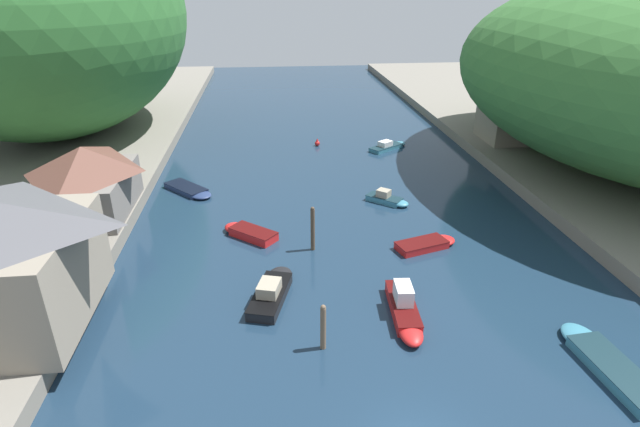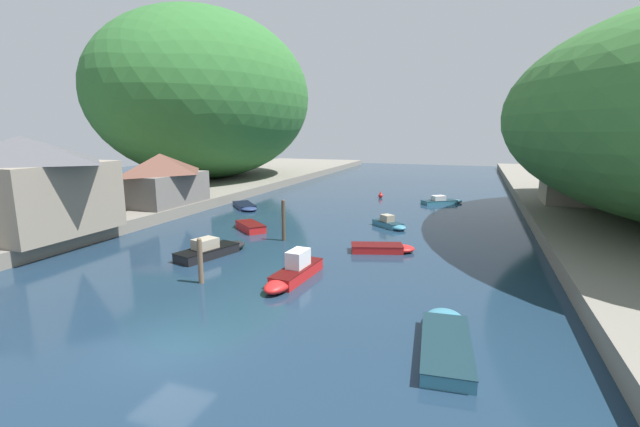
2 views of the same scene
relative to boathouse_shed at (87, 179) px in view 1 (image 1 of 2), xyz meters
name	(u,v)px [view 1 (image 1 of 2)]	position (x,y,z in m)	size (l,w,h in m)	color
water_surface	(328,176)	(18.28, 8.14, -3.60)	(130.00, 130.00, 0.00)	#192D42
left_bank	(26,182)	(-8.14, 8.14, -3.09)	(22.00, 120.00, 1.03)	slate
right_bank	(598,161)	(44.71, 8.14, -3.09)	(22.00, 120.00, 1.03)	slate
hillside_left	(44,15)	(-9.24, 22.61, 9.61)	(28.07, 39.30, 24.36)	#2D662D
boathouse_shed	(87,179)	(0.00, 0.00, 0.00)	(5.92, 8.78, 4.95)	slate
right_bank_cottage	(510,113)	(38.08, 14.29, 0.29)	(5.40, 6.01, 5.55)	gray
boat_yellow_tender	(273,290)	(12.84, -10.62, -3.20)	(2.98, 5.56, 1.27)	black
boat_moored_right	(405,310)	(19.82, -13.44, -3.12)	(1.64, 5.52, 1.60)	red
boat_far_upstream	(605,361)	(28.24, -18.01, -3.34)	(2.27, 6.23, 0.53)	teal
boat_near_quay	(428,244)	(23.44, -5.96, -3.35)	(4.57, 2.72, 0.51)	red
boat_open_rowboat	(190,190)	(6.18, 5.45, -3.38)	(4.73, 4.95, 0.45)	navy
boat_white_cruiser	(389,146)	(25.79, 15.70, -3.31)	(4.81, 4.04, 0.95)	teal
boat_small_dinghy	(388,199)	(22.41, 1.57, -3.28)	(3.49, 3.21, 1.05)	teal
boat_mid_channel	(248,232)	(11.24, -3.05, -3.30)	(4.17, 3.86, 0.62)	red
mooring_post_nearest	(323,327)	(15.21, -15.40, -2.32)	(0.28, 0.28, 2.55)	brown
mooring_post_middle	(313,228)	(15.63, -5.49, -2.02)	(0.28, 0.28, 3.15)	#4C3D2D
channel_buoy_near	(317,143)	(18.25, 17.48, -3.28)	(0.56, 0.56, 0.83)	red
person_on_quay	(29,333)	(1.89, -15.39, -1.59)	(0.30, 0.42, 1.69)	#282D3D
person_by_boathouse	(49,265)	(0.50, -9.26, -1.59)	(0.28, 0.41, 1.69)	#282D3D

